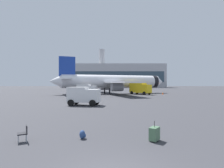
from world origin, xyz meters
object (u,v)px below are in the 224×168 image
object	(u,v)px
cargo_van	(83,95)
traveller_backpack	(82,135)
fuel_truck	(139,88)
gate_chair	(23,132)
airplane_at_gate	(112,82)
rolling_suitcase	(154,134)
service_truck	(86,89)
safety_cone_near	(162,93)
safety_cone_mid	(86,95)

from	to	relation	value
cargo_van	traveller_backpack	bearing A→B (deg)	-81.10
fuel_truck	gate_chair	world-z (taller)	fuel_truck
airplane_at_gate	rolling_suitcase	bearing A→B (deg)	-87.23
rolling_suitcase	airplane_at_gate	bearing A→B (deg)	92.77
service_truck	cargo_van	size ratio (longest dim) A/B	1.11
airplane_at_gate	gate_chair	size ratio (longest dim) A/B	40.35
fuel_truck	service_truck	bearing A→B (deg)	-160.55
service_truck	cargo_van	bearing A→B (deg)	-83.22
traveller_backpack	gate_chair	size ratio (longest dim) A/B	0.56
airplane_at_gate	cargo_van	xyz separation A→B (m)	(-4.23, -28.16, -2.21)
traveller_backpack	rolling_suitcase	bearing A→B (deg)	-5.47
airplane_at_gate	cargo_van	size ratio (longest dim) A/B	7.43
traveller_backpack	gate_chair	bearing A→B (deg)	-170.67
safety_cone_near	rolling_suitcase	xyz separation A→B (m)	(-12.16, -41.12, -0.02)
traveller_backpack	airplane_at_gate	bearing A→B (deg)	87.58
fuel_truck	rolling_suitcase	bearing A→B (deg)	-97.87
fuel_truck	traveller_backpack	bearing A→B (deg)	-103.38
safety_cone_mid	gate_chair	world-z (taller)	gate_chair
fuel_truck	safety_cone_mid	bearing A→B (deg)	-151.12
cargo_van	safety_cone_mid	world-z (taller)	cargo_van
rolling_suitcase	traveller_backpack	world-z (taller)	rolling_suitcase
fuel_truck	rolling_suitcase	size ratio (longest dim) A/B	5.42
fuel_truck	safety_cone_near	distance (m)	6.70
cargo_van	safety_cone_near	distance (m)	31.50
safety_cone_near	traveller_backpack	distance (m)	43.81
airplane_at_gate	safety_cone_mid	xyz separation A→B (m)	(-6.22, -10.89, -3.27)
cargo_van	gate_chair	bearing A→B (deg)	-92.43
airplane_at_gate	gate_chair	xyz separation A→B (m)	(-4.90, -43.93, -3.16)
airplane_at_gate	safety_cone_mid	size ratio (longest dim) A/B	43.85
cargo_van	gate_chair	world-z (taller)	cargo_van
cargo_van	rolling_suitcase	size ratio (longest dim) A/B	4.24
airplane_at_gate	traveller_backpack	xyz separation A→B (m)	(-1.84, -43.42, -3.42)
rolling_suitcase	safety_cone_near	bearing A→B (deg)	73.53
service_truck	fuel_truck	world-z (taller)	fuel_truck
airplane_at_gate	fuel_truck	bearing A→B (deg)	-22.45
cargo_van	rolling_suitcase	bearing A→B (deg)	-67.92
fuel_truck	gate_chair	xyz separation A→B (m)	(-12.63, -40.73, -1.27)
airplane_at_gate	fuel_truck	world-z (taller)	airplane_at_gate
fuel_truck	safety_cone_mid	distance (m)	16.00
service_truck	gate_chair	size ratio (longest dim) A/B	6.00
cargo_van	safety_cone_mid	bearing A→B (deg)	96.59
airplane_at_gate	rolling_suitcase	world-z (taller)	airplane_at_gate
service_truck	safety_cone_mid	size ratio (longest dim) A/B	6.52
traveller_backpack	safety_cone_mid	bearing A→B (deg)	97.68
cargo_van	service_truck	bearing A→B (deg)	96.78
fuel_truck	cargo_van	world-z (taller)	fuel_truck
rolling_suitcase	gate_chair	xyz separation A→B (m)	(-7.01, -0.12, 0.11)
airplane_at_gate	traveller_backpack	distance (m)	43.60
fuel_truck	rolling_suitcase	world-z (taller)	fuel_truck
traveller_backpack	gate_chair	world-z (taller)	gate_chair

